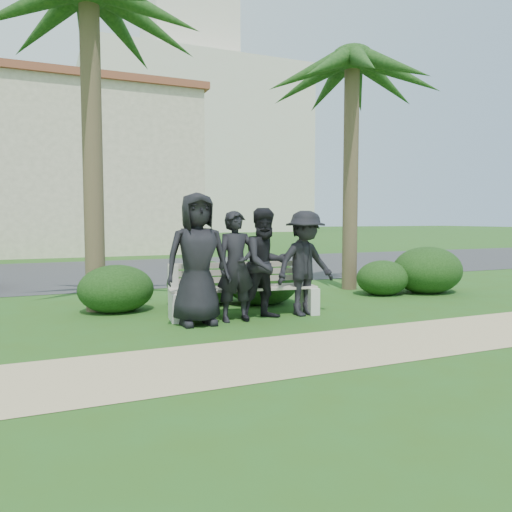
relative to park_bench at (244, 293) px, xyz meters
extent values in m
plane|color=#2C5117|center=(0.69, -0.44, -0.37)|extent=(160.00, 160.00, 0.00)
cube|color=tan|center=(0.69, -2.24, -0.37)|extent=(30.00, 1.60, 0.01)
cube|color=#2D2D30|center=(0.69, 7.56, -0.37)|extent=(160.00, 8.00, 0.01)
cube|color=#B9AC8B|center=(-0.31, 17.56, 3.13)|extent=(8.00, 8.00, 7.00)
cube|color=brown|center=(-0.31, 17.56, 6.78)|extent=(8.40, 8.40, 0.30)
cube|color=beige|center=(14.69, 54.56, 9.63)|extent=(26.00, 18.00, 20.00)
cube|color=beige|center=(14.69, 54.56, 25.63)|extent=(10.00, 10.00, 12.00)
cube|color=gray|center=(0.00, -0.04, 0.07)|extent=(2.36, 0.80, 0.04)
cube|color=gray|center=(0.00, 0.19, 0.31)|extent=(2.30, 0.32, 0.27)
cube|color=beige|center=(-1.08, -0.04, -0.15)|extent=(0.22, 0.54, 0.42)
cube|color=beige|center=(1.08, -0.04, -0.15)|extent=(0.22, 0.54, 0.42)
imported|color=black|center=(-0.84, -0.32, 0.58)|extent=(0.94, 0.62, 1.89)
imported|color=black|center=(-0.25, -0.32, 0.45)|extent=(0.60, 0.40, 1.64)
imported|color=black|center=(0.22, -0.34, 0.48)|extent=(0.91, 0.76, 1.68)
imported|color=black|center=(0.91, -0.33, 0.46)|extent=(1.15, 0.78, 1.65)
ellipsoid|color=black|center=(-1.78, 1.17, 0.03)|extent=(1.22, 1.01, 0.80)
ellipsoid|color=black|center=(-0.29, 1.23, 0.04)|extent=(1.26, 1.04, 0.82)
ellipsoid|color=black|center=(0.74, 0.89, 0.06)|extent=(1.30, 1.08, 0.85)
ellipsoid|color=black|center=(0.76, 1.20, 0.04)|extent=(1.24, 1.02, 0.81)
ellipsoid|color=black|center=(3.38, 0.94, -0.01)|extent=(1.10, 0.90, 0.71)
ellipsoid|color=black|center=(4.42, 0.82, 0.13)|extent=(1.51, 1.25, 0.98)
cylinder|color=brown|center=(-2.08, 1.40, 2.21)|extent=(0.32, 0.32, 5.15)
cylinder|color=brown|center=(3.24, 1.89, 2.08)|extent=(0.32, 0.32, 4.89)
camera|label=1|loc=(-2.90, -7.16, 1.15)|focal=35.00mm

